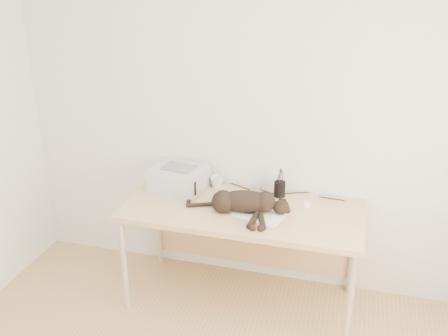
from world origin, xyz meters
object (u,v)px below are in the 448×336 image
(printer, at_px, (179,178))
(pen_cup, at_px, (280,189))
(desk, at_px, (245,220))
(mouse, at_px, (306,203))
(cat, at_px, (242,203))
(mug, at_px, (217,182))

(printer, distance_m, pen_cup, 0.72)
(printer, height_order, pen_cup, pen_cup)
(printer, relative_size, pen_cup, 1.97)
(printer, bearing_deg, desk, -9.40)
(pen_cup, relative_size, mouse, 1.97)
(desk, bearing_deg, cat, -84.96)
(cat, distance_m, pen_cup, 0.36)
(mug, relative_size, pen_cup, 0.47)
(desk, height_order, mug, mug)
(printer, xyz_separation_m, mug, (0.25, 0.10, -0.04))
(mug, bearing_deg, cat, -50.22)
(printer, bearing_deg, mouse, -0.59)
(desk, relative_size, cat, 2.28)
(cat, bearing_deg, pen_cup, 48.49)
(mug, bearing_deg, pen_cup, -2.27)
(cat, bearing_deg, mouse, 20.00)
(desk, height_order, mouse, mouse)
(pen_cup, height_order, mouse, pen_cup)
(printer, xyz_separation_m, pen_cup, (0.71, 0.08, -0.03))
(cat, bearing_deg, desk, 86.44)
(printer, height_order, cat, printer)
(mug, distance_m, pen_cup, 0.46)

